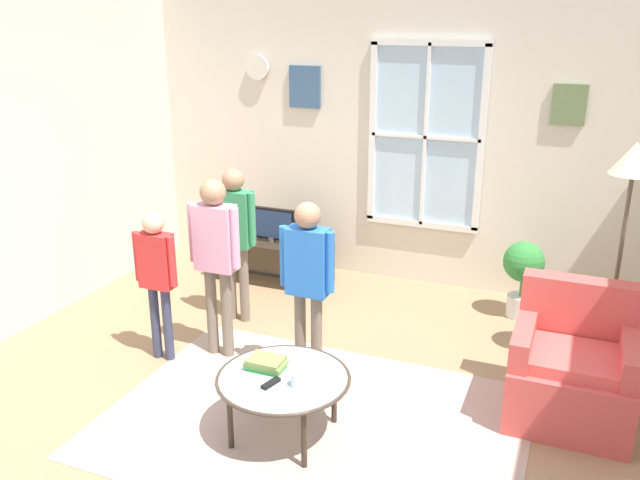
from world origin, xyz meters
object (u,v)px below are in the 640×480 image
coffee_table (283,380)px  person_red_shirt (157,269)px  book_stack (266,363)px  person_pink_shirt (216,248)px  tv_stand (272,261)px  potted_plant_by_window (523,270)px  floor_lamp (631,183)px  remote_near_books (271,383)px  person_blue_shirt (308,272)px  television (271,224)px  person_green_shirt (235,227)px  armchair (572,371)px  cup (297,380)px

coffee_table → person_red_shirt: 1.44m
book_stack → person_pink_shirt: (-0.76, 0.72, 0.43)m
tv_stand → potted_plant_by_window: potted_plant_by_window is taller
person_red_shirt → floor_lamp: 3.39m
potted_plant_by_window → remote_near_books: bearing=-116.0°
remote_near_books → coffee_table: bearing=74.9°
potted_plant_by_window → person_red_shirt: bearing=-143.6°
tv_stand → person_blue_shirt: size_ratio=0.87×
television → person_red_shirt: 1.75m
remote_near_books → person_pink_shirt: size_ratio=0.10×
tv_stand → person_green_shirt: (0.12, -0.92, 0.64)m
person_red_shirt → person_blue_shirt: (1.16, 0.14, 0.10)m
remote_near_books → potted_plant_by_window: bearing=64.0°
armchair → potted_plant_by_window: (-0.47, 1.44, 0.11)m
tv_stand → potted_plant_by_window: (2.37, 0.06, 0.23)m
tv_stand → person_green_shirt: 1.12m
television → potted_plant_by_window: 2.38m
person_green_shirt → person_pink_shirt: 0.62m
coffee_table → cup: bearing=-26.6°
armchair → person_blue_shirt: (-1.77, -0.23, 0.51)m
tv_stand → person_red_shirt: bearing=-92.7°
book_stack → remote_near_books: bearing=-55.1°
cup → person_blue_shirt: person_blue_shirt is taller
armchair → remote_near_books: bearing=-148.5°
tv_stand → floor_lamp: 3.37m
person_pink_shirt → book_stack: bearing=-43.3°
coffee_table → television: bearing=117.7°
television → cup: television is taller
coffee_table → cup: 0.15m
television → cup: (1.32, -2.35, -0.13)m
remote_near_books → person_green_shirt: (-1.05, 1.48, 0.41)m
book_stack → person_red_shirt: size_ratio=0.21×
coffee_table → remote_near_books: 0.12m
armchair → person_green_shirt: size_ratio=0.65×
tv_stand → coffee_table: size_ratio=1.40×
armchair → cup: (-1.52, -0.98, 0.13)m
person_blue_shirt → floor_lamp: bearing=24.7°
coffee_table → tv_stand: bearing=117.7°
tv_stand → floor_lamp: bearing=-12.8°
person_red_shirt → potted_plant_by_window: person_red_shirt is taller
tv_stand → cup: (1.32, -2.35, 0.25)m
cup → person_pink_shirt: size_ratio=0.06×
television → remote_near_books: television is taller
coffee_table → person_green_shirt: 1.80m
floor_lamp → remote_near_books: bearing=-137.9°
person_green_shirt → armchair: bearing=-9.5°
cup → person_red_shirt: (-1.40, 0.61, 0.28)m
person_green_shirt → person_pink_shirt: bearing=-74.0°
floor_lamp → coffee_table: bearing=-139.4°
person_red_shirt → person_pink_shirt: (0.38, 0.23, 0.14)m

